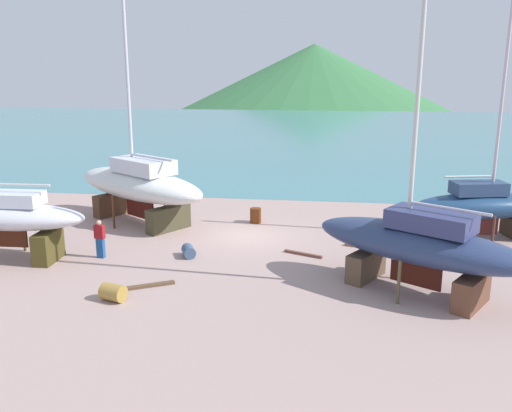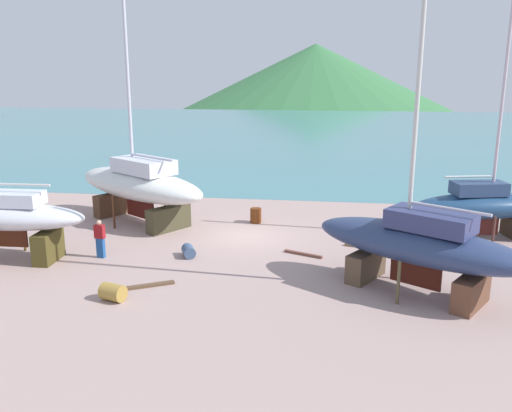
% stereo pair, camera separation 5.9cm
% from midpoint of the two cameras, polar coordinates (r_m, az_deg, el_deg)
% --- Properties ---
extents(ground_plane, '(48.12, 48.12, 0.00)m').
position_cam_midpoint_polar(ground_plane, '(23.21, -2.32, -6.20)').
color(ground_plane, '#A78B85').
extents(sea_water, '(158.99, 80.08, 0.01)m').
position_cam_midpoint_polar(sea_water, '(74.02, 4.90, 7.85)').
color(sea_water, teal).
rests_on(sea_water, ground).
extents(headland_hill, '(140.22, 140.22, 33.43)m').
position_cam_midpoint_polar(headland_hill, '(186.26, 6.25, 11.60)').
color(headland_hill, '#387241').
rests_on(headland_hill, ground).
extents(sailboat_large_starboard, '(9.69, 7.89, 15.52)m').
position_cam_midpoint_polar(sailboat_large_starboard, '(29.70, -12.18, 2.29)').
color(sailboat_large_starboard, '#4E3322').
rests_on(sailboat_large_starboard, ground).
extents(sailboat_small_center, '(8.36, 6.59, 14.79)m').
position_cam_midpoint_polar(sailboat_small_center, '(20.66, 16.91, -3.82)').
color(sailboat_small_center, brown).
rests_on(sailboat_small_center, ground).
extents(sailboat_mid_port, '(7.27, 3.55, 12.54)m').
position_cam_midpoint_polar(sailboat_mid_port, '(28.53, 23.00, 0.06)').
color(sailboat_mid_port, '#443121').
rests_on(sailboat_mid_port, ground).
extents(sailboat_far_slipway, '(7.07, 2.49, 10.19)m').
position_cam_midpoint_polar(sailboat_far_slipway, '(25.57, -24.77, -1.19)').
color(sailboat_far_slipway, '#454221').
rests_on(sailboat_far_slipway, ground).
extents(worker, '(0.47, 0.30, 1.72)m').
position_cam_midpoint_polar(worker, '(24.73, -16.12, -3.30)').
color(worker, '#1E4D91').
rests_on(worker, ground).
extents(barrel_by_slipway, '(1.00, 0.86, 0.63)m').
position_cam_midpoint_polar(barrel_by_slipway, '(20.29, -14.83, -8.82)').
color(barrel_by_slipway, '#A27F37').
rests_on(barrel_by_slipway, ground).
extents(barrel_blue_faded, '(0.82, 0.96, 0.52)m').
position_cam_midpoint_polar(barrel_blue_faded, '(24.23, -7.08, -4.76)').
color(barrel_blue_faded, '#3B5070').
rests_on(barrel_blue_faded, ground).
extents(barrel_ochre, '(0.81, 0.81, 0.81)m').
position_cam_midpoint_polar(barrel_ochre, '(29.30, 0.04, -1.01)').
color(barrel_ochre, '#5F2C11').
rests_on(barrel_ochre, ground).
extents(timber_plank_far, '(2.24, 1.37, 0.11)m').
position_cam_midpoint_polar(timber_plank_far, '(21.26, -11.81, -8.32)').
color(timber_plank_far, brown).
rests_on(timber_plank_far, ground).
extents(timber_short_skew, '(3.00, 1.07, 0.12)m').
position_cam_midpoint_polar(timber_short_skew, '(25.64, 12.79, -4.41)').
color(timber_short_skew, brown).
rests_on(timber_short_skew, ground).
extents(timber_long_fore, '(1.61, 1.01, 0.19)m').
position_cam_midpoint_polar(timber_long_fore, '(34.42, -24.99, -0.59)').
color(timber_long_fore, brown).
rests_on(timber_long_fore, ground).
extents(timber_long_aft, '(1.76, 0.84, 0.11)m').
position_cam_midpoint_polar(timber_long_aft, '(24.40, 5.08, -5.08)').
color(timber_long_aft, brown).
rests_on(timber_long_aft, ground).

